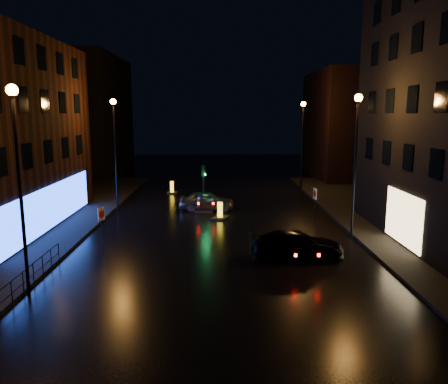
{
  "coord_description": "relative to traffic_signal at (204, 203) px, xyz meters",
  "views": [
    {
      "loc": [
        -0.08,
        -18.86,
        7.28
      ],
      "look_at": [
        0.26,
        6.02,
        2.8
      ],
      "focal_mm": 35.0,
      "sensor_mm": 36.0,
      "label": 1
    }
  ],
  "objects": [
    {
      "name": "street_lamp_lfar",
      "position": [
        -6.6,
        -0.0,
        5.06
      ],
      "size": [
        0.44,
        0.44,
        8.37
      ],
      "color": "black",
      "rests_on": "ground"
    },
    {
      "name": "dark_sedan",
      "position": [
        5.14,
        -11.51,
        0.19
      ],
      "size": [
        4.96,
        2.4,
        1.39
      ],
      "primitive_type": "imported",
      "rotation": [
        0.0,
        0.0,
        1.67
      ],
      "color": "black",
      "rests_on": "ground"
    },
    {
      "name": "street_lamp_rfar",
      "position": [
        9.0,
        8.0,
        5.06
      ],
      "size": [
        0.44,
        0.44,
        8.37
      ],
      "color": "black",
      "rests_on": "ground"
    },
    {
      "name": "traffic_signal",
      "position": [
        0.0,
        0.0,
        0.0
      ],
      "size": [
        1.4,
        2.4,
        3.45
      ],
      "color": "black",
      "rests_on": "ground"
    },
    {
      "name": "bollard_far",
      "position": [
        -3.15,
        6.98,
        -0.26
      ],
      "size": [
        0.86,
        1.28,
        1.12
      ],
      "rotation": [
        0.0,
        0.0,
        -0.0
      ],
      "color": "black",
      "rests_on": "ground"
    },
    {
      "name": "street_lamp_rnear",
      "position": [
        9.0,
        -8.0,
        5.06
      ],
      "size": [
        0.44,
        0.44,
        8.37
      ],
      "color": "black",
      "rests_on": "ground"
    },
    {
      "name": "street_lamp_lnear",
      "position": [
        -6.6,
        -16.0,
        5.06
      ],
      "size": [
        0.44,
        0.44,
        8.37
      ],
      "color": "black",
      "rests_on": "ground"
    },
    {
      "name": "silver_hatchback",
      "position": [
        0.24,
        -0.14,
        0.21
      ],
      "size": [
        4.22,
        1.73,
        1.43
      ],
      "primitive_type": "imported",
      "rotation": [
        0.0,
        0.0,
        1.56
      ],
      "color": "#979A9F",
      "rests_on": "ground"
    },
    {
      "name": "ground",
      "position": [
        1.2,
        -14.0,
        -0.5
      ],
      "size": [
        120.0,
        120.0,
        0.0
      ],
      "primitive_type": "plane",
      "color": "black",
      "rests_on": "ground"
    },
    {
      "name": "pavement_right",
      "position": [
        15.2,
        -6.0,
        -0.43
      ],
      "size": [
        12.0,
        44.0,
        0.15
      ],
      "primitive_type": "cube",
      "color": "black",
      "rests_on": "ground"
    },
    {
      "name": "bollard_near",
      "position": [
        1.25,
        -2.98,
        -0.25
      ],
      "size": [
        1.35,
        1.58,
        1.16
      ],
      "rotation": [
        0.0,
        0.0,
        -0.42
      ],
      "color": "black",
      "rests_on": "ground"
    },
    {
      "name": "building_far_left",
      "position": [
        -14.8,
        21.0,
        6.5
      ],
      "size": [
        8.0,
        16.0,
        14.0
      ],
      "primitive_type": "cube",
      "color": "black",
      "rests_on": "ground"
    },
    {
      "name": "road_sign_left",
      "position": [
        -5.3,
        -9.46,
        1.16
      ],
      "size": [
        0.27,
        0.51,
        2.22
      ],
      "rotation": [
        0.0,
        0.0,
        -0.42
      ],
      "color": "black",
      "rests_on": "ground"
    },
    {
      "name": "building_far_right",
      "position": [
        16.2,
        18.0,
        5.5
      ],
      "size": [
        8.0,
        14.0,
        12.0
      ],
      "primitive_type": "cube",
      "color": "black",
      "rests_on": "ground"
    },
    {
      "name": "road_sign_right",
      "position": [
        7.7,
        -3.85,
        1.22
      ],
      "size": [
        0.14,
        0.56,
        2.3
      ],
      "rotation": [
        0.0,
        0.0,
        3.3
      ],
      "color": "black",
      "rests_on": "ground"
    },
    {
      "name": "guard_railing",
      "position": [
        -6.8,
        -15.0,
        0.24
      ],
      "size": [
        0.05,
        6.04,
        1.0
      ],
      "color": "black",
      "rests_on": "ground"
    }
  ]
}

